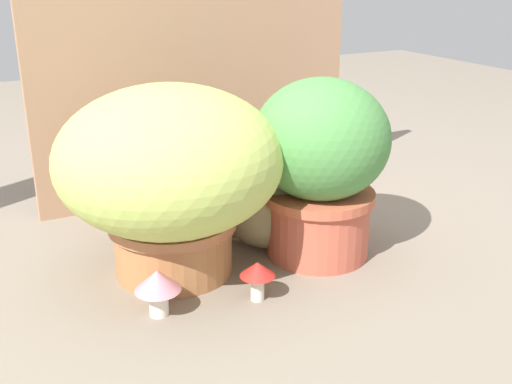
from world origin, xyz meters
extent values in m
plane|color=gray|center=(0.00, 0.00, 0.00)|extent=(6.00, 6.00, 0.00)
cube|color=tan|center=(0.13, 0.58, 0.36)|extent=(1.05, 0.03, 0.72)
cylinder|color=#AB6F41|center=(-0.15, 0.09, 0.07)|extent=(0.29, 0.29, 0.14)
cylinder|color=#B06E48|center=(-0.15, 0.09, 0.13)|extent=(0.31, 0.31, 0.02)
ellipsoid|color=#B5CA60|center=(-0.15, 0.09, 0.29)|extent=(0.54, 0.54, 0.35)
cylinder|color=#C15943|center=(0.22, 0.01, 0.09)|extent=(0.26, 0.26, 0.18)
cylinder|color=#C05C40|center=(0.22, 0.01, 0.16)|extent=(0.28, 0.28, 0.02)
ellipsoid|color=#4C8D45|center=(0.22, 0.01, 0.31)|extent=(0.34, 0.34, 0.30)
ellipsoid|color=tan|center=(0.13, 0.10, 0.11)|extent=(0.31, 0.27, 0.22)
ellipsoid|color=beige|center=(0.22, 0.05, 0.10)|extent=(0.11, 0.12, 0.11)
sphere|color=tan|center=(0.23, 0.05, 0.23)|extent=(0.15, 0.15, 0.11)
cone|color=tan|center=(0.25, 0.08, 0.29)|extent=(0.05, 0.05, 0.04)
cone|color=tan|center=(0.22, 0.02, 0.29)|extent=(0.05, 0.05, 0.04)
cylinder|color=tan|center=(0.05, 0.19, 0.02)|extent=(0.18, 0.11, 0.07)
cylinder|color=white|center=(-0.25, -0.09, 0.03)|extent=(0.04, 0.04, 0.06)
cone|color=pink|center=(-0.25, -0.09, 0.08)|extent=(0.10, 0.10, 0.05)
cylinder|color=silver|center=(-0.03, -0.13, 0.03)|extent=(0.03, 0.03, 0.06)
cone|color=red|center=(-0.03, -0.13, 0.08)|extent=(0.08, 0.08, 0.03)
camera|label=1|loc=(-0.61, -1.24, 0.73)|focal=43.70mm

